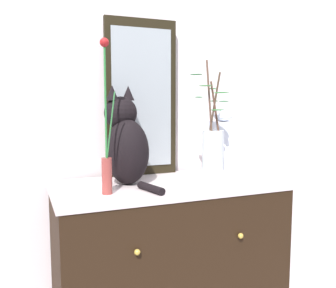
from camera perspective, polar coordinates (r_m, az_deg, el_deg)
wall_back at (r=1.98m, az=-3.56°, el=7.36°), size 4.40×0.08×2.60m
sideboard at (r=1.87m, az=0.00°, el=-19.58°), size 1.05×0.52×0.90m
mirror_leaning at (r=1.87m, az=-4.14°, el=7.06°), size 0.37×0.03×0.78m
cat_sitting at (r=1.68m, az=-6.51°, el=0.33°), size 0.24×0.39×0.45m
vase_slim_green at (r=1.50m, az=-9.46°, el=-1.12°), size 0.06×0.04×0.62m
bowl_porcelain at (r=1.71m, az=6.88°, el=-5.26°), size 0.20×0.20×0.05m
vase_glass_clear at (r=1.68m, az=6.92°, el=-0.42°), size 0.18×0.19×0.51m
jar_lidded_porcelain at (r=1.88m, az=8.51°, el=0.09°), size 0.11×0.11×0.36m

